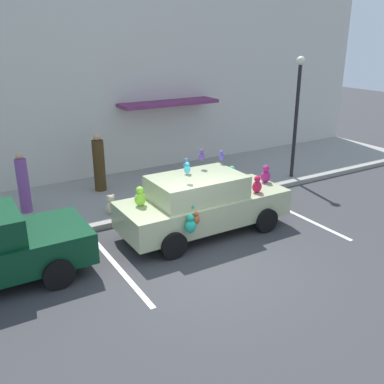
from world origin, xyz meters
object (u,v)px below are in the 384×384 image
Objects in this scene: teddy_bear_on_sidewalk at (111,205)px; street_lamp_post at (297,106)px; plush_covered_car at (202,203)px; pedestrian_near_shopfront at (99,164)px; pedestrian_by_lamp at (23,184)px.

teddy_bear_on_sidewalk is 6.97m from street_lamp_post.
plush_covered_car is 5.58m from street_lamp_post.
pedestrian_near_shopfront is (0.41, 2.02, 0.60)m from teddy_bear_on_sidewalk.
street_lamp_post is 2.18× the size of pedestrian_near_shopfront.
plush_covered_car reaches higher than pedestrian_by_lamp.
street_lamp_post is (6.61, -0.07, 2.19)m from teddy_bear_on_sidewalk.
pedestrian_by_lamp reaches higher than teddy_bear_on_sidewalk.
street_lamp_post reaches higher than pedestrian_near_shopfront.
pedestrian_by_lamp is at bearing 145.04° from teddy_bear_on_sidewalk.
street_lamp_post is at bearing 21.44° from plush_covered_car.
street_lamp_post reaches higher than teddy_bear_on_sidewalk.
teddy_bear_on_sidewalk is 0.33× the size of pedestrian_by_lamp.
teddy_bear_on_sidewalk is 0.31× the size of pedestrian_near_shopfront.
plush_covered_car is 2.37× the size of pedestrian_near_shopfront.
plush_covered_car is 4.22m from pedestrian_near_shopfront.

